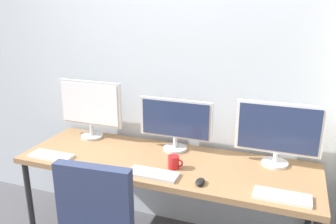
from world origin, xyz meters
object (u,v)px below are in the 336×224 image
(monitor_left, at_px, (90,106))
(keyboard_right, at_px, (282,197))
(monitor_center, at_px, (175,122))
(computer_mouse, at_px, (200,182))
(monitor_right, at_px, (278,132))
(coffee_mug, at_px, (174,162))
(keyboard_center, at_px, (153,174))
(desk, at_px, (166,167))
(keyboard_left, at_px, (51,156))

(monitor_left, bearing_deg, keyboard_right, -16.06)
(monitor_center, relative_size, computer_mouse, 5.85)
(monitor_left, distance_m, monitor_right, 1.47)
(coffee_mug, bearing_deg, computer_mouse, -33.51)
(keyboard_center, height_order, keyboard_right, same)
(monitor_left, bearing_deg, monitor_center, -0.00)
(monitor_right, relative_size, keyboard_center, 1.73)
(desk, xyz_separation_m, keyboard_left, (-0.80, -0.23, 0.06))
(monitor_center, bearing_deg, computer_mouse, -54.68)
(monitor_left, height_order, coffee_mug, monitor_left)
(desk, bearing_deg, computer_mouse, -36.60)
(keyboard_left, bearing_deg, computer_mouse, -0.30)
(monitor_left, height_order, monitor_right, monitor_left)
(monitor_center, height_order, computer_mouse, monitor_center)
(keyboard_right, bearing_deg, monitor_left, 163.94)
(monitor_center, bearing_deg, desk, -90.00)
(monitor_right, height_order, computer_mouse, monitor_right)
(desk, distance_m, monitor_center, 0.35)
(monitor_right, height_order, keyboard_left, monitor_right)
(desk, distance_m, keyboard_center, 0.24)
(desk, relative_size, computer_mouse, 21.94)
(monitor_left, height_order, keyboard_left, monitor_left)
(keyboard_left, distance_m, coffee_mug, 0.91)
(monitor_left, bearing_deg, desk, -16.15)
(keyboard_right, distance_m, computer_mouse, 0.49)
(monitor_right, distance_m, coffee_mug, 0.73)
(keyboard_left, xyz_separation_m, keyboard_center, (0.80, 0.00, 0.00))
(monitor_left, distance_m, coffee_mug, 0.91)
(keyboard_left, bearing_deg, monitor_right, 16.06)
(computer_mouse, bearing_deg, monitor_left, 156.90)
(monitor_right, distance_m, keyboard_right, 0.50)
(desk, height_order, keyboard_right, keyboard_right)
(coffee_mug, bearing_deg, desk, 136.88)
(desk, relative_size, coffee_mug, 19.87)
(keyboard_right, bearing_deg, keyboard_center, 180.00)
(monitor_center, bearing_deg, keyboard_center, -90.00)
(desk, relative_size, monitor_right, 3.68)
(desk, distance_m, monitor_left, 0.83)
(keyboard_center, bearing_deg, computer_mouse, -1.04)
(monitor_right, height_order, keyboard_center, monitor_right)
(keyboard_left, height_order, keyboard_center, same)
(monitor_left, height_order, keyboard_center, monitor_left)
(desk, distance_m, coffee_mug, 0.16)
(monitor_right, height_order, coffee_mug, monitor_right)
(monitor_left, xyz_separation_m, keyboard_center, (0.73, -0.44, -0.26))
(monitor_right, bearing_deg, computer_mouse, -132.86)
(computer_mouse, bearing_deg, coffee_mug, 146.49)
(desk, distance_m, computer_mouse, 0.40)
(monitor_right, bearing_deg, keyboard_left, -163.94)
(desk, distance_m, keyboard_right, 0.84)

